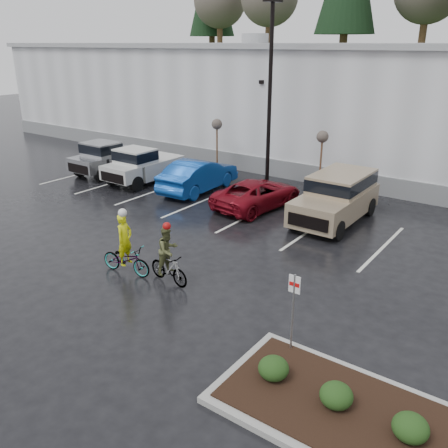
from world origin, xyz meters
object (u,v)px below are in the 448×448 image
Objects in this scene: pickup_silver at (114,156)px; sapling_west at (217,127)px; car_blue at (199,175)px; pickup_white at (148,164)px; suv_tan at (335,199)px; sapling_mid at (322,140)px; cyclist_olive at (168,261)px; cyclist_hivis at (126,254)px; car_red at (257,194)px; fire_lane_sign at (293,305)px; lamppost at (270,77)px.

sapling_west is at bearing 32.87° from pickup_silver.
car_blue is (1.26, -3.29, -1.90)m from sapling_west.
suv_tan reaches higher than pickup_white.
suv_tan is (2.33, -3.46, -1.70)m from sapling_mid.
cyclist_hivis is at bearing 107.27° from cyclist_olive.
pickup_silver reaches higher than car_blue.
sapling_west is 6.35m from pickup_silver.
sapling_west reaches higher than car_red.
car_red is at bearing 126.36° from fire_lane_sign.
sapling_west is 4.00m from car_blue.
pickup_white is at bearing -2.88° from pickup_silver.
sapling_mid is 0.62× the size of pickup_silver.
cyclist_olive is (5.57, -8.48, -0.06)m from car_blue.
car_blue is 9.65m from cyclist_hivis.
sapling_mid is 6.47m from car_blue.
lamppost is 4.03× the size of cyclist_hivis.
suv_tan is at bearing -0.02° from pickup_white.
pickup_silver is 2.92m from pickup_white.
car_blue is 10.14m from cyclist_olive.
sapling_west reaches higher than fire_lane_sign.
sapling_west is at bearing -72.35° from car_blue.
sapling_west is at bearing 57.48° from pickup_white.
suv_tan is at bearing 175.43° from car_blue.
car_blue is 0.99× the size of suv_tan.
lamppost is 4.00m from sapling_mid.
lamppost is 12.21m from cyclist_hivis.
sapling_west is 0.67× the size of car_red.
sapling_west is 0.62× the size of pickup_white.
lamppost is 10.53m from pickup_silver.
suv_tan reaches higher than car_red.
cyclist_olive reaches higher than pickup_white.
fire_lane_sign is at bearing -56.54° from lamppost.
pickup_silver and pickup_white have the same top height.
car_blue is at bearing -140.17° from lamppost.
cyclist_olive is at bearing -75.28° from lamppost.
pickup_white is (-8.71, -3.46, -1.75)m from sapling_mid.
pickup_white is (-6.21, -2.46, -4.71)m from lamppost.
cyclist_olive is at bearing 168.23° from fire_lane_sign.
car_red is at bearing -2.38° from pickup_white.
cyclist_hivis is (10.35, -8.77, -0.27)m from pickup_silver.
pickup_silver is at bearing 4.20° from car_red.
pickup_white is (-14.01, 9.34, -0.43)m from fire_lane_sign.
car_red is 2.31× the size of cyclist_olive.
car_blue is 1.05× the size of car_red.
cyclist_olive is (9.03, -8.30, -0.21)m from pickup_white.
cyclist_olive is (0.33, -11.76, -1.96)m from sapling_mid.
fire_lane_sign is (7.80, -11.80, -4.28)m from lamppost.
sapling_west is 13.32m from cyclist_hivis.
sapling_mid reaches higher than cyclist_olive.
cyclist_hivis is (1.23, -11.09, -4.98)m from lamppost.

